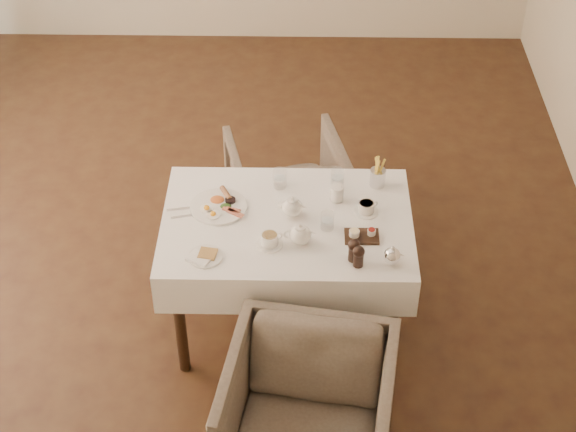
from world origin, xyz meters
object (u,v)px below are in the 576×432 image
(table, at_px, (287,237))
(breakfast_plate, at_px, (219,205))
(armchair_far, at_px, (287,188))
(teapot_centre, at_px, (292,206))
(armchair_near, at_px, (308,416))

(table, xyz_separation_m, breakfast_plate, (-0.35, 0.10, 0.13))
(armchair_far, relative_size, teapot_centre, 4.71)
(armchair_near, xyz_separation_m, breakfast_plate, (-0.47, 1.01, 0.42))
(armchair_near, bearing_deg, table, 106.11)
(armchair_near, relative_size, armchair_far, 1.11)
(breakfast_plate, bearing_deg, table, -17.22)
(breakfast_plate, bearing_deg, armchair_far, 63.20)
(breakfast_plate, bearing_deg, armchair_near, -66.80)
(armchair_far, xyz_separation_m, teapot_centre, (0.04, -0.78, 0.50))
(breakfast_plate, relative_size, teapot_centre, 2.03)
(teapot_centre, bearing_deg, armchair_near, -76.47)
(table, bearing_deg, armchair_far, 90.99)
(armchair_far, bearing_deg, teapot_centre, 79.39)
(armchair_far, height_order, breakfast_plate, breakfast_plate)
(armchair_near, bearing_deg, teapot_centre, 104.24)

